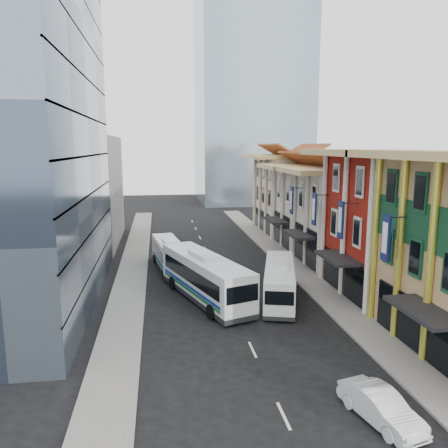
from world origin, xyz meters
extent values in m
plane|color=black|center=(0.00, 0.00, 0.00)|extent=(200.00, 200.00, 0.00)
cube|color=slate|center=(8.50, 22.00, 0.07)|extent=(3.00, 90.00, 0.15)
cube|color=slate|center=(-8.50, 22.00, 0.07)|extent=(3.00, 90.00, 0.15)
cube|color=maroon|center=(14.00, 17.00, 6.00)|extent=(8.00, 10.00, 12.00)
cube|color=beige|center=(14.00, 26.50, 5.00)|extent=(8.00, 9.00, 10.00)
cube|color=beige|center=(14.00, 35.50, 5.00)|extent=(8.00, 9.00, 10.00)
cube|color=beige|center=(14.00, 46.00, 5.50)|extent=(8.00, 12.00, 11.00)
cube|color=#384659|center=(-17.00, 19.00, 15.00)|extent=(12.00, 26.00, 30.00)
cube|color=gray|center=(-16.00, 42.00, 7.00)|extent=(10.00, 18.00, 14.00)
imported|color=silver|center=(4.35, -0.10, 0.76)|extent=(2.67, 4.84, 1.51)
camera|label=1|loc=(-5.67, -17.33, 12.73)|focal=35.00mm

